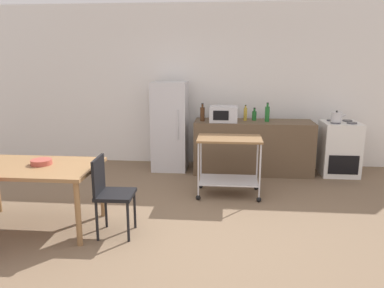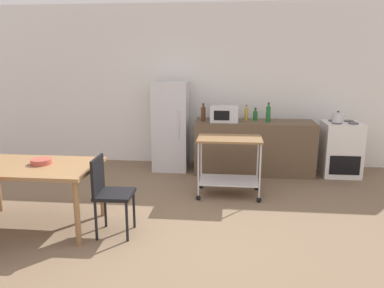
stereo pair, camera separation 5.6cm
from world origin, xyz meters
TOP-DOWN VIEW (x-y plane):
  - ground_plane at (0.00, 0.00)m, footprint 12.00×12.00m
  - back_wall at (0.00, 3.20)m, footprint 8.40×0.12m
  - kitchen_counter at (0.90, 2.60)m, footprint 2.00×0.64m
  - dining_table at (-1.77, 0.15)m, footprint 1.50×0.90m
  - chair_black at (-0.83, 0.05)m, footprint 0.41×0.41m
  - stove_oven at (2.35, 2.62)m, footprint 0.60×0.61m
  - refrigerator at (-0.55, 2.70)m, footprint 0.60×0.63m
  - kitchen_cart at (0.49, 1.43)m, footprint 0.91×0.57m
  - bottle_soy_sauce at (0.03, 2.55)m, footprint 0.08×0.08m
  - microwave at (0.39, 2.50)m, footprint 0.46×0.35m
  - bottle_sparkling_water at (0.76, 2.66)m, footprint 0.06×0.06m
  - bottle_wine at (0.91, 2.70)m, footprint 0.08×0.08m
  - bottle_soda at (1.12, 2.58)m, footprint 0.08×0.08m
  - fruit_bowl at (-1.66, 0.20)m, footprint 0.24×0.24m
  - kettle at (2.23, 2.52)m, footprint 0.24×0.17m

SIDE VIEW (x-z plane):
  - ground_plane at x=0.00m, z-range 0.00..0.00m
  - kitchen_counter at x=0.90m, z-range 0.00..0.90m
  - stove_oven at x=2.35m, z-range -0.01..0.91m
  - chair_black at x=-0.83m, z-range 0.07..0.96m
  - kitchen_cart at x=0.49m, z-range 0.15..1.00m
  - dining_table at x=-1.77m, z-range 0.30..1.05m
  - refrigerator at x=-0.55m, z-range 0.00..1.55m
  - fruit_bowl at x=-1.66m, z-range 0.75..0.81m
  - bottle_wine at x=0.91m, z-range 0.88..1.09m
  - kettle at x=2.23m, z-range 0.91..1.10m
  - bottle_sparkling_water at x=0.76m, z-range 0.88..1.15m
  - bottle_soy_sauce at x=0.03m, z-range 0.87..1.18m
  - microwave at x=0.39m, z-range 0.90..1.16m
  - bottle_soda at x=1.12m, z-range 0.87..1.19m
  - back_wall at x=0.00m, z-range 0.00..2.90m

